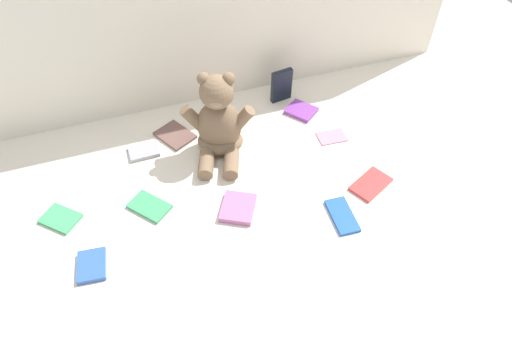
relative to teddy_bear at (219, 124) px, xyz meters
The scene contains 14 objects.
ground_plane 0.18m from the teddy_bear, 59.75° to the right, with size 3.20×3.20×0.00m, color silver.
backdrop_drape 0.41m from the teddy_bear, 76.64° to the left, with size 1.90×0.03×0.75m, color silver.
teddy_bear is the anchor object (origin of this frame).
book_case_0 0.37m from the teddy_bear, 15.12° to the left, with size 0.09×0.10×0.02m, color purple.
book_case_1 0.21m from the teddy_bear, 140.08° to the left, with size 0.10×0.13×0.01m, color brown.
book_case_2 0.58m from the teddy_bear, 144.17° to the right, with size 0.08×0.10×0.02m, color #315BB3.
book_case_3 0.41m from the teddy_bear, 10.26° to the right, with size 0.07×0.10×0.01m, color #BC7C9B.
book_case_4 0.35m from the teddy_bear, 32.57° to the left, with size 0.08×0.02×0.13m, color black.
book_case_5 0.28m from the teddy_bear, 164.92° to the left, with size 0.08×0.10×0.01m, color #95949D.
book_case_6 0.49m from the teddy_bear, 56.50° to the right, with size 0.07×0.13×0.01m, color blue.
book_case_7 0.35m from the teddy_bear, 147.44° to the right, with size 0.08×0.12×0.01m, color #3E9762.
book_case_8 0.57m from the teddy_bear, 165.73° to the right, with size 0.08×0.11×0.01m, color #41A565.
book_case_9 0.29m from the teddy_bear, 94.81° to the right, with size 0.10×0.11×0.02m, color #B06496.
book_case_10 0.53m from the teddy_bear, 37.76° to the right, with size 0.08×0.13×0.01m, color #D43C3B.
Camera 1 is at (-0.33, -0.99, 1.11)m, focal length 32.12 mm.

